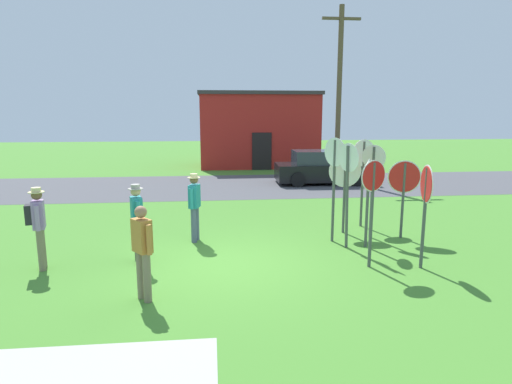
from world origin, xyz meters
name	(u,v)px	position (x,y,z in m)	size (l,w,h in m)	color
ground_plane	(225,264)	(0.00, 0.00, 0.00)	(80.00, 80.00, 0.00)	#47842D
street_asphalt	(218,186)	(0.00, 10.05, 0.00)	(60.00, 6.40, 0.01)	#4C4C51
building_background	(258,129)	(2.58, 17.25, 2.20)	(7.05, 4.27, 4.39)	#B2231E
utility_pole	(339,91)	(5.76, 11.30, 4.19)	(1.80, 0.24, 8.02)	brown
parked_car_on_street	(322,168)	(4.78, 10.30, 0.69)	(4.33, 2.08, 1.51)	black
stop_sign_center_cluster	(363,167)	(4.00, 2.80, 1.71)	(0.73, 0.25, 2.49)	#474C4C
stop_sign_rear_left	(373,177)	(3.86, 1.67, 1.61)	(0.49, 0.40, 2.43)	#474C4C
stop_sign_tallest	(425,198)	(4.11, -0.62, 1.51)	(0.17, 0.78, 2.20)	#474C4C
stop_sign_leaning_left	(368,189)	(3.46, 0.91, 1.43)	(0.35, 0.52, 2.15)	#474C4C
stop_sign_rear_right	(404,185)	(4.65, 1.55, 1.39)	(0.84, 0.16, 2.04)	#474C4C
stop_sign_nearest	(334,172)	(2.77, 1.44, 1.78)	(0.36, 0.62, 2.63)	#474C4C
stop_sign_leaning_right	(373,196)	(3.05, -0.45, 1.54)	(0.61, 0.28, 2.29)	#474C4C
stop_sign_far_back	(348,178)	(2.95, 0.89, 1.71)	(0.31, 0.63, 2.54)	#474C4C
stop_sign_low_front	(345,179)	(3.29, 2.19, 1.48)	(0.89, 0.07, 2.15)	#474C4C
person_holding_notes	(137,219)	(-1.87, 0.33, 0.98)	(0.32, 0.55, 1.74)	#2D2D33
person_in_teal	(195,203)	(-0.70, 1.80, 0.98)	(0.31, 0.55, 1.74)	#4C5670
person_in_blue	(142,248)	(-1.46, -1.64, 0.95)	(0.39, 0.47, 1.69)	#7A6B56
person_near_signs	(38,222)	(-3.84, 0.13, 1.01)	(0.42, 0.55, 1.74)	#7A6B56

